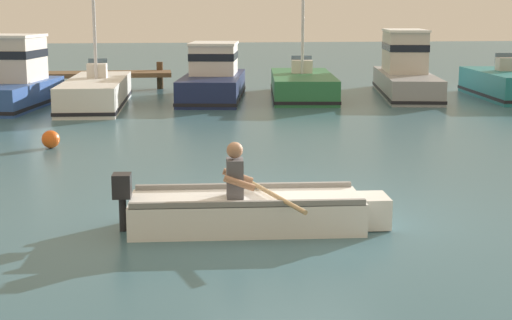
% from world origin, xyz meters
% --- Properties ---
extents(ground_plane, '(120.00, 120.00, 0.00)m').
position_xyz_m(ground_plane, '(0.00, 0.00, 0.00)').
color(ground_plane, '#386070').
extents(rowboat_with_person, '(3.72, 1.95, 1.19)m').
position_xyz_m(rowboat_with_person, '(-0.71, -0.77, 0.25)').
color(rowboat_with_person, white).
rests_on(rowboat_with_person, ground).
extents(moored_boat_blue, '(2.77, 5.02, 2.18)m').
position_xyz_m(moored_boat_blue, '(-6.30, 13.36, 0.79)').
color(moored_boat_blue, '#2D519E').
rests_on(moored_boat_blue, ground).
extents(moored_boat_white, '(1.97, 6.12, 3.73)m').
position_xyz_m(moored_boat_white, '(-3.78, 13.22, 0.41)').
color(moored_boat_white, white).
rests_on(moored_boat_white, ground).
extents(moored_boat_navy, '(2.75, 5.73, 1.86)m').
position_xyz_m(moored_boat_navy, '(-0.08, 14.78, 0.69)').
color(moored_boat_navy, '#19234C').
rests_on(moored_boat_navy, ground).
extents(moored_boat_green, '(2.76, 5.92, 4.35)m').
position_xyz_m(moored_boat_green, '(2.93, 14.86, 0.38)').
color(moored_boat_green, '#287042').
rests_on(moored_boat_green, ground).
extents(moored_boat_grey, '(2.90, 6.83, 2.25)m').
position_xyz_m(moored_boat_grey, '(6.61, 15.20, 0.82)').
color(moored_boat_grey, gray).
rests_on(moored_boat_grey, ground).
extents(moored_boat_teal, '(2.62, 5.17, 1.47)m').
position_xyz_m(moored_boat_teal, '(9.82, 13.78, 0.43)').
color(moored_boat_teal, '#1E727A').
rests_on(moored_boat_teal, ground).
extents(mooring_buoy, '(0.38, 0.38, 0.38)m').
position_xyz_m(mooring_buoy, '(-4.22, 5.93, 0.19)').
color(mooring_buoy, '#E55919').
rests_on(mooring_buoy, ground).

